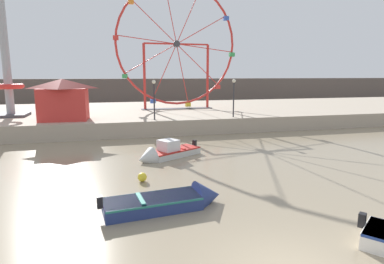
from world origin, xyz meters
TOP-DOWN VIEW (x-y plane):
  - quay_promenade at (0.00, 29.50)m, footprint 110.00×19.90m
  - distant_town_skyline at (0.00, 54.12)m, footprint 140.00×3.00m
  - motorboat_pale_grey at (-1.24, 12.68)m, footprint 4.49×3.35m
  - motorboat_navy_blue at (-2.09, 5.21)m, footprint 4.88×1.90m
  - ferris_wheel_red_frame at (2.89, 28.84)m, footprint 13.39×1.20m
  - drop_tower_steel_tower at (-13.22, 26.06)m, footprint 2.80×2.80m
  - carnival_booth_red_striped at (-8.11, 22.10)m, footprint 4.27×3.02m
  - promenade_lamp_near at (6.38, 20.59)m, footprint 0.32×0.32m
  - promenade_lamp_far at (-0.77, 20.48)m, footprint 0.32×0.32m
  - mooring_buoy_orange at (-2.99, 8.57)m, footprint 0.44×0.44m

SIDE VIEW (x-z plane):
  - mooring_buoy_orange at x=-2.99m, z-range 0.00..0.44m
  - motorboat_navy_blue at x=-2.09m, z-range -0.40..0.94m
  - motorboat_pale_grey at x=-1.24m, z-range -0.44..1.08m
  - quay_promenade at x=0.00m, z-range 0.00..1.33m
  - distant_town_skyline at x=0.00m, z-range 0.00..4.40m
  - carnival_booth_red_striped at x=-8.11m, z-range 1.39..4.83m
  - promenade_lamp_far at x=-0.77m, z-range 1.89..5.23m
  - promenade_lamp_near at x=6.38m, z-range 1.89..5.28m
  - drop_tower_steel_tower at x=-13.22m, z-range -0.30..11.08m
  - ferris_wheel_red_frame at x=2.89m, z-range 1.36..15.00m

